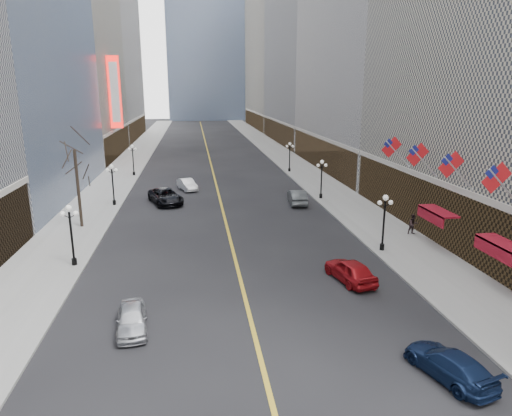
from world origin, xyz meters
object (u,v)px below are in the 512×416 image
object	(u,v)px
streetlamp_west_3	(133,157)
car_nb_far	(166,196)
streetlamp_east_2	(322,175)
car_sb_near	(449,364)
streetlamp_west_1	(71,229)
car_nb_near	(132,319)
streetlamp_west_2	(113,180)
streetlamp_east_3	(290,154)
car_nb_mid	(187,185)
streetlamp_east_1	(384,217)
car_sb_far	(297,197)
car_sb_mid	(350,270)

from	to	relation	value
streetlamp_west_3	car_nb_far	bearing A→B (deg)	-72.35
streetlamp_east_2	car_nb_far	size ratio (longest dim) A/B	0.74
car_sb_near	streetlamp_west_3	bearing A→B (deg)	-85.25
streetlamp_west_1	car_nb_near	distance (m)	11.44
car_nb_far	car_sb_near	world-z (taller)	car_nb_far
streetlamp_east_2	streetlamp_west_2	distance (m)	23.60
streetlamp_east_3	car_sb_near	xyz separation A→B (m)	(-3.59, -52.08, -2.24)
streetlamp_west_1	car_nb_mid	world-z (taller)	streetlamp_west_1
streetlamp_east_1	streetlamp_west_3	world-z (taller)	same
car_nb_near	streetlamp_west_1	bearing A→B (deg)	112.23
streetlamp_east_2	car_nb_far	distance (m)	18.11
car_nb_far	car_sb_near	size ratio (longest dim) A/B	1.35
streetlamp_east_2	streetlamp_west_1	xyz separation A→B (m)	(-23.60, -18.00, 0.00)
car_nb_mid	streetlamp_east_2	bearing A→B (deg)	-43.81
streetlamp_east_1	car_sb_near	xyz separation A→B (m)	(-3.59, -16.08, -2.24)
car_sb_far	car_sb_near	bearing A→B (deg)	94.02
streetlamp_east_3	car_sb_far	world-z (taller)	streetlamp_east_3
car_nb_mid	car_sb_mid	bearing A→B (deg)	-88.80
car_nb_near	car_sb_mid	distance (m)	14.56
streetlamp_west_2	streetlamp_west_3	world-z (taller)	same
streetlamp_east_2	streetlamp_west_2	size ratio (longest dim) A/B	1.00
streetlamp_west_1	streetlamp_west_2	size ratio (longest dim) A/B	1.00
car_nb_near	car_sb_far	xyz separation A→B (m)	(14.98, 26.03, 0.13)
car_sb_far	car_nb_near	bearing A→B (deg)	64.64
streetlamp_east_3	streetlamp_east_1	bearing A→B (deg)	-90.00
car_nb_mid	car_sb_near	distance (m)	43.05
streetlamp_east_2	car_nb_far	bearing A→B (deg)	178.84
streetlamp_east_3	car_sb_mid	distance (m)	41.52
streetlamp_west_2	car_nb_near	distance (m)	28.46
streetlamp_east_2	car_sb_mid	world-z (taller)	streetlamp_east_2
streetlamp_east_1	car_sb_mid	distance (m)	7.20
car_sb_far	streetlamp_east_1	bearing A→B (deg)	106.06
car_sb_mid	car_nb_near	bearing A→B (deg)	6.17
streetlamp_east_3	streetlamp_west_3	bearing A→B (deg)	180.00
streetlamp_east_3	car_nb_near	size ratio (longest dim) A/B	1.13
streetlamp_west_1	car_sb_near	xyz separation A→B (m)	(20.01, -16.08, -2.24)
car_sb_far	car_sb_mid	bearing A→B (deg)	91.41
streetlamp_east_3	car_sb_far	bearing A→B (deg)	-99.41
streetlamp_east_3	car_sb_near	distance (m)	52.25
car_sb_far	car_nb_mid	bearing A→B (deg)	-31.79
car_sb_mid	streetlamp_east_2	bearing A→B (deg)	-113.29
streetlamp_east_2	streetlamp_west_3	bearing A→B (deg)	142.67
streetlamp_west_2	car_nb_far	world-z (taller)	streetlamp_west_2
streetlamp_east_2	streetlamp_east_3	size ratio (longest dim) A/B	1.00
streetlamp_east_2	car_sb_far	distance (m)	4.31
car_sb_near	car_sb_mid	distance (m)	10.89
streetlamp_west_3	car_nb_mid	xyz separation A→B (m)	(7.96, -10.75, -2.19)
streetlamp_east_3	car_nb_mid	bearing A→B (deg)	-145.50
car_sb_mid	streetlamp_west_3	bearing A→B (deg)	-77.52
car_sb_mid	car_sb_near	bearing A→B (deg)	82.19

